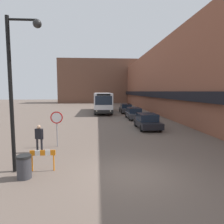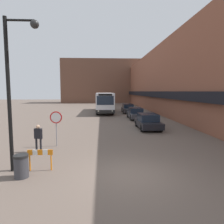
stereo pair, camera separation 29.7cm
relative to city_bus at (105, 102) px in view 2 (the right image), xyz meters
name	(u,v)px [view 2 (the right image)]	position (x,y,z in m)	size (l,w,h in m)	color
ground_plane	(129,175)	(0.61, -25.68, -1.75)	(160.00, 160.00, 0.00)	#66564C
building_row_right	(170,80)	(10.59, -1.68, 3.51)	(5.50, 60.00, 10.56)	brown
building_backdrop_far	(105,82)	(0.61, 29.26, 4.78)	(26.00, 8.00, 13.06)	brown
city_bus	(105,102)	(0.00, 0.00, 0.00)	(2.72, 12.43, 3.23)	silver
parked_car_front	(148,121)	(3.81, -15.44, -1.05)	(1.91, 4.21, 1.41)	black
parked_car_middle	(136,113)	(3.81, -8.60, -1.03)	(1.79, 4.69, 1.43)	#38383D
parked_car_back	(128,108)	(3.81, -1.28, -1.03)	(1.84, 4.63, 1.44)	#38383D
stop_sign	(56,121)	(-3.43, -21.06, -0.12)	(0.76, 0.08, 2.25)	gray
street_lamp	(15,78)	(-4.24, -24.95, 2.31)	(1.46, 0.36, 6.59)	black
pedestrian	(38,136)	(-4.21, -22.19, -0.79)	(0.50, 0.30, 1.60)	#232328
trash_bin	(21,166)	(-3.83, -25.70, -1.27)	(0.59, 0.59, 0.95)	#38383D
construction_barricade	(40,156)	(-3.28, -24.98, -1.09)	(1.10, 0.06, 0.94)	orange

